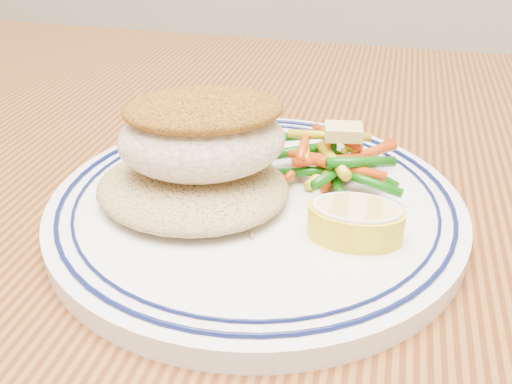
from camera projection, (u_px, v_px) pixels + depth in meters
The scene contains 7 objects.
dining_table at pixel (297, 344), 0.42m from camera, with size 1.50×0.90×0.75m.
plate at pixel (256, 206), 0.38m from camera, with size 0.27×0.27×0.02m.
rice_pilaf at pixel (193, 183), 0.37m from camera, with size 0.13×0.11×0.02m, color #987D4C.
fish_fillet at pixel (202, 133), 0.36m from camera, with size 0.13×0.11×0.05m.
vegetable_pile at pixel (333, 159), 0.40m from camera, with size 0.10×0.11×0.03m.
butter_pat at pixel (343, 132), 0.39m from camera, with size 0.03×0.02×0.01m, color #DAC36A.
lemon_wedge at pixel (356, 220), 0.33m from camera, with size 0.06×0.05×0.02m.
Camera 1 is at (0.04, -0.30, 0.96)m, focal length 40.00 mm.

